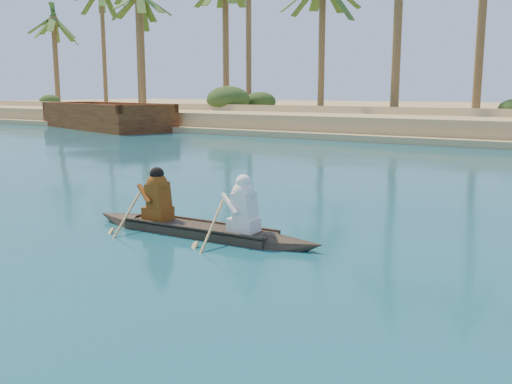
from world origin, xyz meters
The scene contains 3 objects.
ground centered at (0.00, 0.00, 0.00)m, with size 160.00×160.00×0.00m, color navy.
canoe centered at (-3.21, 1.08, 0.28)m, with size 5.34×0.94×1.46m.
barge_left centered at (-28.98, 22.38, 0.78)m, with size 14.13×8.29×2.24m.
Camera 1 is at (3.64, -7.48, 2.80)m, focal length 40.00 mm.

